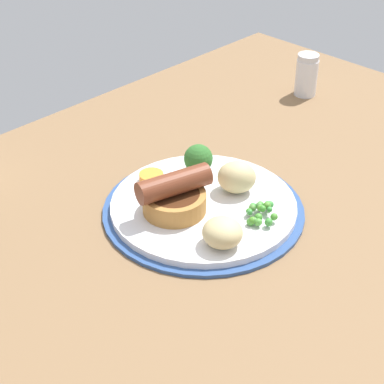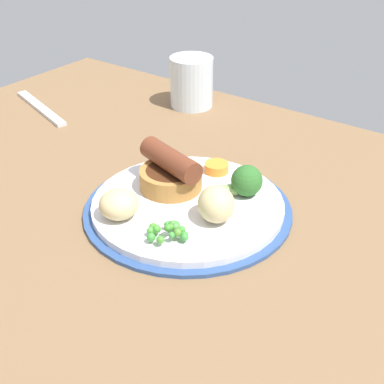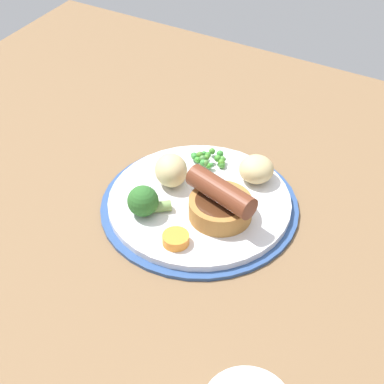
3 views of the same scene
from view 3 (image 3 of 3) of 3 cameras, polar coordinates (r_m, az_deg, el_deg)
dining_table at (r=87.47cm, az=1.78°, el=-0.77°), size 110.00×80.00×3.00cm
dinner_plate at (r=83.81cm, az=0.56°, el=-1.06°), size 25.88×25.88×1.40cm
sausage_pudding at (r=79.50cm, az=2.56°, el=-0.95°), size 9.88×7.98×5.46cm
pea_pile at (r=88.45cm, az=1.56°, el=2.95°), size 5.13×4.21×1.79cm
broccoli_floret_near at (r=80.26cm, az=-4.27°, el=-0.83°), size 5.12×4.77×3.97cm
potato_chunk_0 at (r=84.54cm, az=-1.88°, el=1.96°), size 6.51×6.59×4.24cm
potato_chunk_1 at (r=85.75cm, az=5.74°, el=2.04°), size 6.26×6.29×3.42cm
carrot_slice_0 at (r=76.98cm, az=-1.45°, el=-4.20°), size 3.41×3.41×1.24cm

